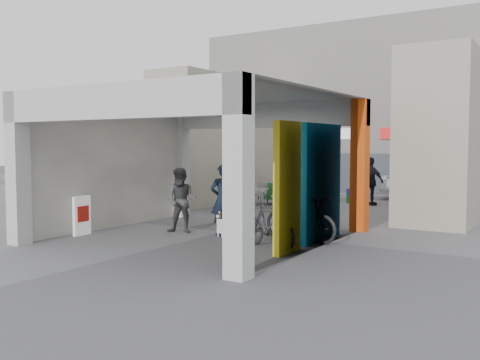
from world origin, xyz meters
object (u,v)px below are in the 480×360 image
Objects in this scene: man_back_turned at (182,201)px; man_crates at (371,181)px; border_collie at (223,225)px; white_van at (432,185)px; cafe_set at (261,199)px; produce_stand at (276,196)px; man_with_dog at (223,200)px; man_elderly at (319,199)px; bicycle_rear at (269,226)px; bicycle_front at (300,219)px.

man_back_turned is 0.93× the size of man_crates.
border_collie is 0.38× the size of man_crates.
man_back_turned is 0.41× the size of white_van.
cafe_set is 6.45m from border_collie.
produce_stand is at bearing 146.69° from white_van.
white_van is (3.84, 11.19, -0.15)m from man_back_turned.
white_van is (4.99, 5.05, 0.40)m from cafe_set.
produce_stand is 7.24m from man_back_turned.
man_elderly is at bearing -163.51° from man_with_dog.
produce_stand is 7.29m from man_with_dog.
border_collie is at bearing -48.73° from produce_stand.
white_van reaches higher than bicycle_rear.
cafe_set is 4.25m from man_crates.
border_collie is at bearing -176.26° from white_van.
produce_stand is 3.62m from man_crates.
white_van is at bearing 45.35° from cafe_set.
bicycle_front is at bearing 112.24° from man_crates.
white_van is at bearing 77.71° from man_elderly.
bicycle_rear is at bearing -25.82° from border_collie.
man_crates reaches higher than man_with_dog.
white_van is (2.63, 11.05, 0.43)m from border_collie.
cafe_set is at bearing -111.22° from man_with_dog.
cafe_set is 0.88× the size of man_elderly.
bicycle_front is at bearing -34.06° from produce_stand.
border_collie is 8.71m from man_crates.
white_van is (0.71, 10.60, 0.16)m from bicycle_front.
bicycle_rear reaches higher than cafe_set.
cafe_set reaches higher than produce_stand.
border_collie is at bearing -123.66° from man_elderly.
man_elderly is 0.87× the size of man_crates.
man_with_dog is 1.07× the size of man_back_turned.
man_crates is (2.12, 8.78, 0.07)m from man_back_turned.
man_with_dog is (2.32, -5.91, 0.61)m from cafe_set.
man_crates reaches higher than border_collie.
man_elderly is (3.82, -3.41, 0.50)m from cafe_set.
white_van is (4.90, 4.05, 0.38)m from produce_stand.
man_crates is 8.26m from bicycle_front.
man_elderly is at bearing 24.21° from bicycle_rear.
bicycle_rear reaches higher than border_collie.
man_with_dog is 1.19m from man_back_turned.
man_crates is 0.45× the size of white_van.
bicycle_rear is (2.93, -0.58, -0.34)m from man_back_turned.
bicycle_front is at bearing -7.83° from man_back_turned.
produce_stand is at bearing 125.79° from man_elderly.
man_with_dog reaches higher than bicycle_front.
bicycle_front is at bearing -166.70° from white_van.
man_with_dog reaches higher than cafe_set.
man_elderly is 0.95× the size of bicycle_rear.
man_with_dog reaches higher than produce_stand.
man_elderly is at bearing 22.87° from bicycle_front.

